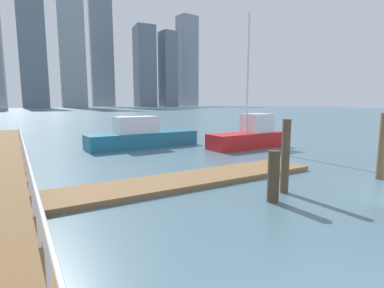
% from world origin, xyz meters
% --- Properties ---
extents(ground_plane, '(300.00, 300.00, 0.00)m').
position_xyz_m(ground_plane, '(0.00, 20.00, 0.00)').
color(ground_plane, '#476675').
extents(floating_dock, '(10.74, 2.00, 0.18)m').
position_xyz_m(floating_dock, '(1.87, 7.84, 0.09)').
color(floating_dock, olive).
rests_on(floating_dock, ground_plane).
extents(boardwalk_railing, '(0.06, 26.38, 1.08)m').
position_xyz_m(boardwalk_railing, '(-3.15, 9.22, 1.24)').
color(boardwalk_railing, white).
rests_on(boardwalk_railing, boardwalk).
extents(dock_piling_0, '(0.26, 0.26, 2.36)m').
position_xyz_m(dock_piling_0, '(3.93, 5.21, 1.18)').
color(dock_piling_0, brown).
rests_on(dock_piling_0, ground_plane).
extents(dock_piling_1, '(0.28, 0.28, 2.50)m').
position_xyz_m(dock_piling_1, '(8.37, 4.53, 1.25)').
color(dock_piling_1, brown).
rests_on(dock_piling_1, ground_plane).
extents(dock_piling_2, '(0.34, 0.34, 1.52)m').
position_xyz_m(dock_piling_2, '(2.95, 4.75, 0.76)').
color(dock_piling_2, '#473826').
rests_on(dock_piling_2, ground_plane).
extents(moored_boat_0, '(5.20, 1.81, 8.21)m').
position_xyz_m(moored_boat_0, '(9.41, 13.04, 0.78)').
color(moored_boat_0, red).
rests_on(moored_boat_0, ground_plane).
extents(moored_boat_2, '(7.30, 2.05, 1.99)m').
position_xyz_m(moored_boat_2, '(3.61, 16.75, 0.71)').
color(moored_boat_2, '#1E6B8C').
rests_on(moored_boat_2, ground_plane).
extents(skyline_tower_2, '(12.19, 7.49, 55.91)m').
position_xyz_m(skyline_tower_2, '(6.78, 166.74, 27.96)').
color(skyline_tower_2, slate).
rests_on(skyline_tower_2, ground_plane).
extents(skyline_tower_3, '(12.85, 8.59, 68.70)m').
position_xyz_m(skyline_tower_3, '(25.10, 166.93, 34.35)').
color(skyline_tower_3, '#8C939E').
rests_on(skyline_tower_3, ground_plane).
extents(skyline_tower_4, '(13.82, 7.28, 82.79)m').
position_xyz_m(skyline_tower_4, '(45.99, 188.80, 41.40)').
color(skyline_tower_4, slate).
rests_on(skyline_tower_4, ground_plane).
extents(skyline_tower_5, '(12.05, 14.63, 47.03)m').
position_xyz_m(skyline_tower_5, '(65.99, 169.36, 23.52)').
color(skyline_tower_5, slate).
rests_on(skyline_tower_5, ground_plane).
extents(skyline_tower_6, '(9.53, 10.43, 46.50)m').
position_xyz_m(skyline_tower_6, '(82.95, 172.19, 23.25)').
color(skyline_tower_6, slate).
rests_on(skyline_tower_6, ground_plane).
extents(skyline_tower_7, '(13.62, 11.41, 61.76)m').
position_xyz_m(skyline_tower_7, '(104.42, 185.03, 30.88)').
color(skyline_tower_7, gray).
rests_on(skyline_tower_7, ground_plane).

